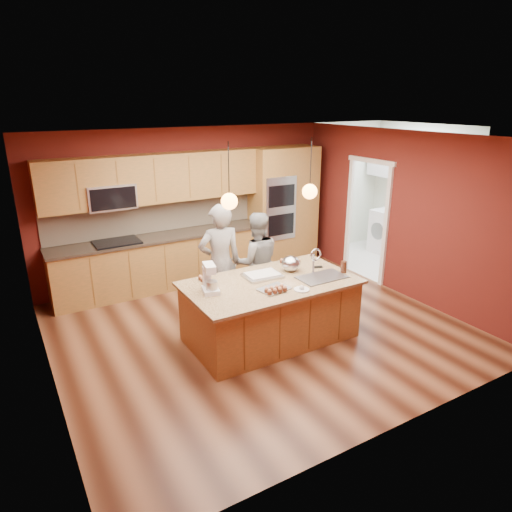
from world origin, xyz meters
TOP-DOWN VIEW (x-y plane):
  - floor at (0.00, 0.00)m, footprint 5.50×5.50m
  - ceiling at (0.00, 0.00)m, footprint 5.50×5.50m
  - wall_back at (0.00, 2.50)m, footprint 5.50×0.00m
  - wall_front at (0.00, -2.50)m, footprint 5.50×0.00m
  - wall_left at (-2.75, 0.00)m, footprint 0.00×5.00m
  - wall_right at (2.75, 0.00)m, footprint 0.00×5.00m
  - cabinet_run at (-0.68, 2.25)m, footprint 3.74×0.64m
  - oven_column at (1.85, 2.19)m, footprint 1.30×0.62m
  - doorway_trim at (2.73, 0.80)m, footprint 0.08×1.11m
  - laundry_room at (4.35, 1.20)m, footprint 2.60×2.70m
  - pendant_left at (-0.59, -0.30)m, footprint 0.20×0.20m
  - pendant_right at (0.60, -0.30)m, footprint 0.20×0.20m
  - island at (0.02, -0.30)m, footprint 2.29×1.29m
  - person_left at (-0.31, 0.60)m, footprint 0.70×0.51m
  - person_right at (0.30, 0.60)m, footprint 0.90×0.79m
  - stand_mixer at (-0.84, -0.21)m, footprint 0.25×0.31m
  - sheet_cake at (-0.00, -0.09)m, footprint 0.52×0.40m
  - cooling_rack at (-0.11, -0.55)m, footprint 0.43×0.35m
  - mixing_bowl at (0.46, -0.10)m, footprint 0.27×0.27m
  - plate at (0.19, -0.74)m, footprint 0.20×0.20m
  - tumbler at (1.07, -0.53)m, footprint 0.08×0.08m
  - phone at (0.88, -0.19)m, footprint 0.15×0.11m
  - cupcakes_left at (-0.75, 0.13)m, footprint 0.14×0.29m
  - cupcakes_rack at (-0.14, -0.65)m, footprint 0.30×0.15m
  - cupcakes_right at (0.64, 0.17)m, footprint 0.28×0.21m
  - washer at (4.17, 0.78)m, footprint 0.63×0.65m
  - dryer at (4.17, 1.64)m, footprint 0.61×0.62m

SIDE VIEW (x-z plane):
  - floor at x=0.00m, z-range 0.00..0.00m
  - island at x=0.02m, z-range -0.18..1.05m
  - dryer at x=4.17m, z-range 0.00..0.92m
  - washer at x=4.17m, z-range 0.00..0.98m
  - person_right at x=0.30m, z-range 0.00..1.57m
  - phone at x=0.88m, z-range 0.85..0.86m
  - plate at x=0.19m, z-range 0.85..0.86m
  - cooling_rack at x=-0.11m, z-range 0.85..0.86m
  - sheet_cake at x=0.00m, z-range 0.84..0.89m
  - cupcakes_right at x=0.64m, z-range 0.84..0.91m
  - cupcakes_left at x=-0.75m, z-range 0.84..0.91m
  - person_left at x=-0.31m, z-range 0.00..1.76m
  - cupcakes_rack at x=-0.14m, z-range 0.86..0.93m
  - tumbler at x=1.07m, z-range 0.84..1.01m
  - mixing_bowl at x=0.46m, z-range 0.84..1.07m
  - cabinet_run at x=-0.68m, z-range -0.17..2.13m
  - stand_mixer at x=-0.84m, z-range 0.82..1.19m
  - doorway_trim at x=2.73m, z-range -0.05..2.15m
  - oven_column at x=1.85m, z-range 0.00..2.30m
  - wall_back at x=0.00m, z-range -1.40..4.10m
  - wall_front at x=0.00m, z-range -1.40..4.10m
  - wall_left at x=-2.75m, z-range -1.15..3.85m
  - wall_right at x=2.75m, z-range -1.15..3.85m
  - laundry_room at x=4.35m, z-range 0.60..3.30m
  - pendant_left at x=-0.59m, z-range 1.60..2.40m
  - pendant_right at x=0.60m, z-range 1.60..2.40m
  - ceiling at x=0.00m, z-range 2.70..2.70m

